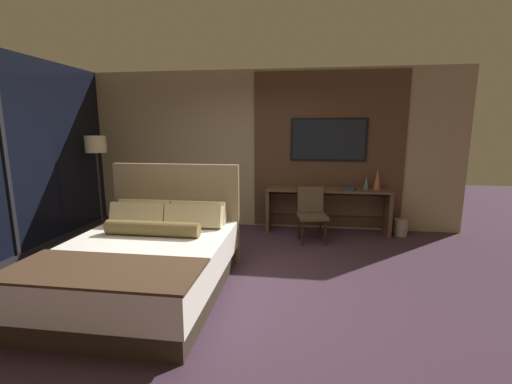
# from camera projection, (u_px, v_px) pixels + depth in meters

# --- Properties ---
(ground_plane) EXTENTS (16.00, 16.00, 0.00)m
(ground_plane) POSITION_uv_depth(u_px,v_px,m) (224.00, 287.00, 3.92)
(ground_plane) COLOR #3D2838
(wall_back_tv_panel) EXTENTS (7.20, 0.09, 2.80)m
(wall_back_tv_panel) POSITION_uv_depth(u_px,v_px,m) (266.00, 150.00, 6.16)
(wall_back_tv_panel) COLOR tan
(wall_back_tv_panel) RESTS_ON ground_plane
(wall_left_window) EXTENTS (0.06, 6.00, 2.80)m
(wall_left_window) POSITION_uv_depth(u_px,v_px,m) (5.00, 164.00, 4.47)
(wall_left_window) COLOR black
(wall_left_window) RESTS_ON ground_plane
(bed) EXTENTS (1.73, 2.18, 1.32)m
(bed) POSITION_uv_depth(u_px,v_px,m) (146.00, 260.00, 3.79)
(bed) COLOR #33281E
(bed) RESTS_ON ground_plane
(desk) EXTENTS (2.09, 0.47, 0.77)m
(desk) POSITION_uv_depth(u_px,v_px,m) (327.00, 202.00, 5.92)
(desk) COLOR brown
(desk) RESTS_ON ground_plane
(tv) EXTENTS (1.30, 0.04, 0.73)m
(tv) POSITION_uv_depth(u_px,v_px,m) (329.00, 140.00, 5.90)
(tv) COLOR black
(desk_chair) EXTENTS (0.51, 0.51, 0.87)m
(desk_chair) POSITION_uv_depth(u_px,v_px,m) (311.00, 210.00, 5.46)
(desk_chair) COLOR #4C3D2D
(desk_chair) RESTS_ON ground_plane
(floor_lamp) EXTENTS (0.34, 0.34, 1.67)m
(floor_lamp) POSITION_uv_depth(u_px,v_px,m) (96.00, 152.00, 5.78)
(floor_lamp) COLOR #282623
(floor_lamp) RESTS_ON ground_plane
(vase_tall) EXTENTS (0.12, 0.12, 0.35)m
(vase_tall) POSITION_uv_depth(u_px,v_px,m) (377.00, 179.00, 5.75)
(vase_tall) COLOR #B2563D
(vase_tall) RESTS_ON desk
(vase_short) EXTENTS (0.09, 0.09, 0.22)m
(vase_short) POSITION_uv_depth(u_px,v_px,m) (366.00, 182.00, 5.83)
(vase_short) COLOR #4C706B
(vase_short) RESTS_ON desk
(book) EXTENTS (0.26, 0.22, 0.03)m
(book) POSITION_uv_depth(u_px,v_px,m) (348.00, 189.00, 5.75)
(book) COLOR navy
(book) RESTS_ON desk
(waste_bin) EXTENTS (0.22, 0.22, 0.28)m
(waste_bin) POSITION_uv_depth(u_px,v_px,m) (401.00, 227.00, 5.77)
(waste_bin) COLOR gray
(waste_bin) RESTS_ON ground_plane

